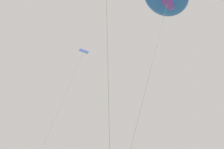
{
  "coord_description": "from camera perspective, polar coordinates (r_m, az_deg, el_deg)",
  "views": [
    {
      "loc": [
        -8.11,
        3.94,
        1.49
      ],
      "look_at": [
        0.36,
        7.97,
        6.22
      ],
      "focal_mm": 30.93,
      "sensor_mm": 36.0,
      "label": 1
    }
  ],
  "objects": [
    {
      "name": "small_kite_streamer_purple",
      "position": [
        22.46,
        -8.72,
        5.86
      ],
      "size": [
        4.23,
        2.5,
        14.55
      ],
      "rotation": [
        0.0,
        0.0,
        -2.75
      ],
      "color": "blue",
      "rests_on": "ground"
    }
  ]
}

